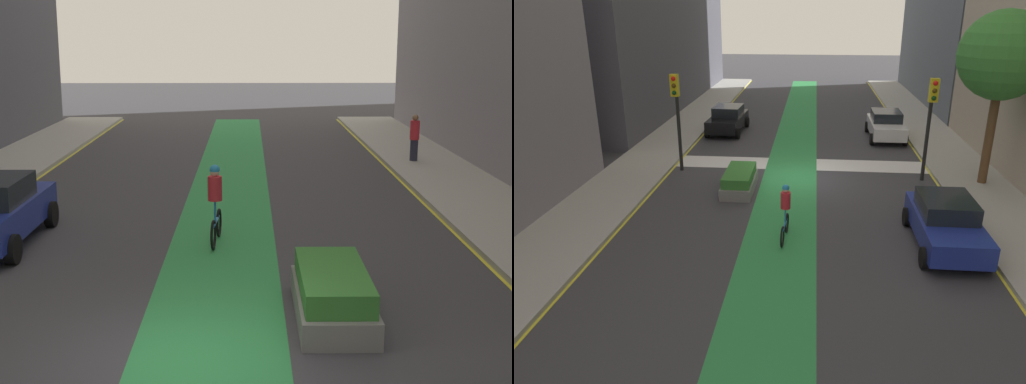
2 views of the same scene
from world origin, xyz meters
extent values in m
plane|color=#38383D|center=(0.00, 0.00, 0.00)|extent=(120.00, 120.00, 0.00)
cube|color=#2D8C47|center=(0.42, 0.00, 0.00)|extent=(2.40, 60.00, 0.01)
cube|color=silver|center=(0.00, -2.00, 0.00)|extent=(12.00, 1.80, 0.01)
cube|color=#9E9E99|center=(-7.50, 0.00, 0.07)|extent=(3.00, 60.00, 0.15)
cube|color=yellow|center=(-6.00, 0.00, 0.01)|extent=(0.16, 60.00, 0.01)
cube|color=#9E9E99|center=(7.50, 0.00, 0.07)|extent=(3.00, 60.00, 0.15)
cube|color=yellow|center=(6.00, 0.00, 0.01)|extent=(0.16, 60.00, 0.01)
cylinder|color=black|center=(5.50, -0.58, 2.21)|extent=(0.16, 0.16, 4.43)
cube|color=gold|center=(5.50, -0.38, 3.95)|extent=(0.35, 0.28, 0.95)
sphere|color=red|center=(5.50, -0.24, 4.25)|extent=(0.20, 0.20, 0.20)
sphere|color=#4C380C|center=(5.50, -0.24, 3.95)|extent=(0.20, 0.20, 0.20)
sphere|color=#0C3814|center=(5.50, -0.24, 3.65)|extent=(0.20, 0.20, 0.20)
cylinder|color=black|center=(-5.41, -0.20, 2.22)|extent=(0.16, 0.16, 4.43)
cube|color=gold|center=(-5.41, 0.00, 3.96)|extent=(0.35, 0.28, 0.95)
sphere|color=red|center=(-5.41, 0.14, 4.26)|extent=(0.20, 0.20, 0.20)
sphere|color=#4C380C|center=(-5.41, 0.14, 3.96)|extent=(0.20, 0.20, 0.20)
sphere|color=#0C3814|center=(-5.41, 0.14, 3.66)|extent=(0.20, 0.20, 0.20)
cube|color=navy|center=(-4.80, 6.06, 0.67)|extent=(1.81, 4.20, 0.70)
cube|color=black|center=(-4.80, 5.86, 1.29)|extent=(1.60, 2.00, 0.55)
cylinder|color=black|center=(-5.70, 7.53, 0.32)|extent=(0.22, 0.64, 0.64)
cylinder|color=black|center=(-3.90, 7.53, 0.32)|extent=(0.22, 0.64, 0.64)
cylinder|color=black|center=(-5.70, 4.59, 0.32)|extent=(0.22, 0.64, 0.64)
cylinder|color=black|center=(-3.90, 4.59, 0.32)|extent=(0.22, 0.64, 0.64)
cube|color=black|center=(4.61, -7.99, 0.67)|extent=(2.00, 4.28, 0.70)
cube|color=black|center=(4.60, -8.19, 1.29)|extent=(1.70, 2.08, 0.55)
cylinder|color=black|center=(3.78, -6.48, 0.32)|extent=(0.25, 0.65, 0.64)
cylinder|color=black|center=(5.58, -6.56, 0.32)|extent=(0.25, 0.65, 0.64)
cylinder|color=black|center=(3.64, -9.41, 0.32)|extent=(0.25, 0.65, 0.64)
cylinder|color=black|center=(5.43, -9.50, 0.32)|extent=(0.25, 0.65, 0.64)
cube|color=silver|center=(-4.74, -7.32, 0.67)|extent=(1.82, 4.21, 0.70)
cube|color=black|center=(-4.74, -7.52, 1.29)|extent=(1.61, 2.01, 0.55)
cylinder|color=black|center=(-5.63, -5.85, 0.32)|extent=(0.22, 0.64, 0.64)
cylinder|color=black|center=(-3.83, -5.85, 0.32)|extent=(0.22, 0.64, 0.64)
cylinder|color=black|center=(-5.65, -8.79, 0.32)|extent=(0.22, 0.64, 0.64)
cylinder|color=black|center=(-3.85, -8.79, 0.32)|extent=(0.22, 0.64, 0.64)
torus|color=black|center=(0.31, 6.60, 0.34)|extent=(0.11, 0.68, 0.68)
torus|color=black|center=(0.22, 5.55, 0.34)|extent=(0.11, 0.68, 0.68)
cylinder|color=#2672BF|center=(0.26, 6.07, 0.52)|extent=(0.13, 0.95, 0.06)
cylinder|color=#2672BF|center=(0.25, 5.93, 0.79)|extent=(0.05, 0.05, 0.50)
cylinder|color=red|center=(0.25, 5.93, 1.31)|extent=(0.32, 0.32, 0.55)
sphere|color=beige|center=(0.25, 5.93, 1.70)|extent=(0.22, 0.22, 0.22)
sphere|color=#268CCC|center=(0.25, 5.93, 1.74)|extent=(0.23, 0.23, 0.23)
cylinder|color=brown|center=(-7.79, 0.26, 2.16)|extent=(0.36, 0.36, 4.01)
sphere|color=#387F33|center=(-7.79, 0.26, 5.37)|extent=(3.45, 3.45, 3.45)
cube|color=slate|center=(2.42, 1.70, 0.23)|extent=(1.23, 2.83, 0.45)
cube|color=#33722D|center=(2.42, 1.70, 0.65)|extent=(1.11, 2.55, 0.40)
camera|label=1|loc=(1.00, -9.57, 4.70)|focal=49.79mm
camera|label=2|loc=(-0.53, 20.02, 7.09)|focal=33.31mm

